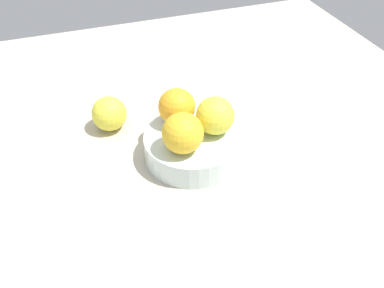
{
  "coord_description": "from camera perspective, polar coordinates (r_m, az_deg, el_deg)",
  "views": [
    {
      "loc": [
        -17.19,
        -49.25,
        46.95
      ],
      "look_at": [
        0.0,
        0.0,
        2.56
      ],
      "focal_mm": 38.97,
      "sensor_mm": 36.0,
      "label": 1
    }
  ],
  "objects": [
    {
      "name": "ground_plane",
      "position": [
        0.71,
        -0.0,
        -2.19
      ],
      "size": [
        110.0,
        110.0,
        2.0
      ],
      "primitive_type": "cube",
      "color": "#BCB29E"
    },
    {
      "name": "fruit_bowl",
      "position": [
        0.69,
        -0.0,
        -0.34
      ],
      "size": [
        15.79,
        15.79,
        4.26
      ],
      "color": "silver",
      "rests_on": "ground_plane"
    },
    {
      "name": "orange_in_bowl_0",
      "position": [
        0.63,
        -1.28,
        1.49
      ],
      "size": [
        6.44,
        6.44,
        6.44
      ],
      "primitive_type": "sphere",
      "color": "yellow",
      "rests_on": "fruit_bowl"
    },
    {
      "name": "orange_in_bowl_1",
      "position": [
        0.69,
        -2.08,
        5.12
      ],
      "size": [
        6.17,
        6.17,
        6.17
      ],
      "primitive_type": "sphere",
      "color": "#F9A823",
      "rests_on": "fruit_bowl"
    },
    {
      "name": "orange_in_bowl_2",
      "position": [
        0.66,
        3.32,
        3.67
      ],
      "size": [
        6.23,
        6.23,
        6.23
      ],
      "primitive_type": "sphere",
      "color": "yellow",
      "rests_on": "fruit_bowl"
    },
    {
      "name": "orange_loose_0",
      "position": [
        0.76,
        -11.26,
        4.09
      ],
      "size": [
        6.23,
        6.23,
        6.23
      ],
      "primitive_type": "sphere",
      "color": "yellow",
      "rests_on": "ground_plane"
    }
  ]
}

